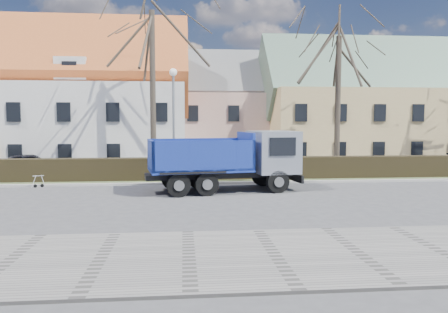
{
  "coord_description": "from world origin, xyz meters",
  "views": [
    {
      "loc": [
        -0.13,
        -19.45,
        3.55
      ],
      "look_at": [
        2.07,
        3.85,
        1.6
      ],
      "focal_mm": 35.0,
      "sensor_mm": 36.0,
      "label": 1
    }
  ],
  "objects": [
    {
      "name": "hedge",
      "position": [
        0.0,
        6.0,
        0.65
      ],
      "size": [
        60.0,
        0.9,
        1.3
      ],
      "primitive_type": "cube",
      "color": "black",
      "rests_on": "ground"
    },
    {
      "name": "grass_strip",
      "position": [
        0.0,
        6.2,
        0.05
      ],
      "size": [
        80.0,
        3.0,
        0.1
      ],
      "primitive_type": "cube",
      "color": "#43512E",
      "rests_on": "ground"
    },
    {
      "name": "cart_frame",
      "position": [
        -7.97,
        4.15,
        0.36
      ],
      "size": [
        0.9,
        0.71,
        0.72
      ],
      "primitive_type": null,
      "rotation": [
        0.0,
        0.0,
        0.38
      ],
      "color": "silver",
      "rests_on": "ground"
    },
    {
      "name": "tree_2",
      "position": [
        10.0,
        8.5,
        5.5
      ],
      "size": [
        8.0,
        8.0,
        11.0
      ],
      "primitive_type": null,
      "color": "#383027",
      "rests_on": "ground"
    },
    {
      "name": "curb_far",
      "position": [
        0.0,
        4.6,
        0.06
      ],
      "size": [
        80.0,
        0.3,
        0.12
      ],
      "primitive_type": "cube",
      "color": "#A9A59F",
      "rests_on": "ground"
    },
    {
      "name": "building_pink",
      "position": [
        4.0,
        20.0,
        4.0
      ],
      "size": [
        10.8,
        8.8,
        8.0
      ],
      "primitive_type": null,
      "color": "tan",
      "rests_on": "ground"
    },
    {
      "name": "dump_truck",
      "position": [
        1.67,
        2.13,
        1.55
      ],
      "size": [
        8.12,
        4.02,
        3.11
      ],
      "primitive_type": null,
      "rotation": [
        0.0,
        0.0,
        0.15
      ],
      "color": "navy",
      "rests_on": "ground"
    },
    {
      "name": "ground",
      "position": [
        0.0,
        0.0,
        0.0
      ],
      "size": [
        120.0,
        120.0,
        0.0
      ],
      "primitive_type": "plane",
      "color": "#434245"
    },
    {
      "name": "building_yellow",
      "position": [
        16.0,
        17.0,
        4.25
      ],
      "size": [
        18.8,
        10.8,
        8.5
      ],
      "primitive_type": null,
      "color": "tan",
      "rests_on": "ground"
    },
    {
      "name": "streetlight",
      "position": [
        -0.68,
        7.0,
        3.36
      ],
      "size": [
        0.52,
        0.52,
        6.71
      ],
      "primitive_type": null,
      "color": "#949699",
      "rests_on": "ground"
    },
    {
      "name": "building_white",
      "position": [
        -13.0,
        16.0,
        4.75
      ],
      "size": [
        26.8,
        10.8,
        9.5
      ],
      "primitive_type": null,
      "color": "white",
      "rests_on": "ground"
    },
    {
      "name": "tree_1",
      "position": [
        -2.0,
        8.5,
        6.33
      ],
      "size": [
        9.2,
        9.2,
        12.65
      ],
      "primitive_type": null,
      "color": "#383027",
      "rests_on": "ground"
    },
    {
      "name": "parked_car_a",
      "position": [
        -9.97,
        9.65,
        0.72
      ],
      "size": [
        4.55,
        2.91,
        1.44
      ],
      "primitive_type": "imported",
      "rotation": [
        0.0,
        0.0,
        1.88
      ],
      "color": "black",
      "rests_on": "ground"
    },
    {
      "name": "sidewalk_near",
      "position": [
        0.0,
        -8.5,
        0.04
      ],
      "size": [
        80.0,
        5.0,
        0.08
      ],
      "primitive_type": "cube",
      "color": "gray",
      "rests_on": "ground"
    }
  ]
}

